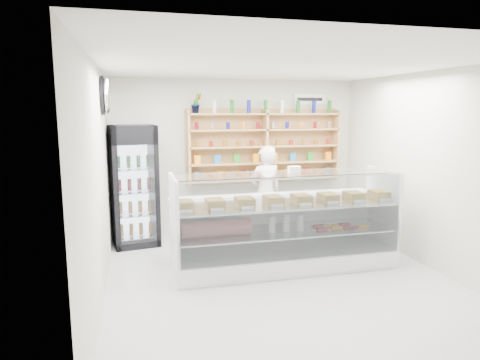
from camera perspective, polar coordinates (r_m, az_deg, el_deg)
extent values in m
plane|color=#B6B5BB|center=(5.87, 5.49, -13.29)|extent=(5.00, 5.00, 0.00)
plane|color=white|center=(5.45, 5.96, 15.05)|extent=(5.00, 5.00, 0.00)
plane|color=beige|center=(7.86, -0.47, 3.09)|extent=(4.50, 0.00, 4.50)
plane|color=beige|center=(3.30, 20.66, -6.24)|extent=(4.50, 0.00, 4.50)
plane|color=beige|center=(5.18, -18.40, -0.61)|extent=(0.00, 5.00, 5.00)
plane|color=beige|center=(6.59, 24.44, 1.06)|extent=(0.00, 5.00, 5.00)
cube|color=white|center=(6.32, 5.90, -10.31)|extent=(3.18, 0.90, 0.27)
cube|color=white|center=(6.57, 4.71, -5.29)|extent=(3.18, 0.05, 0.67)
cube|color=silver|center=(6.20, 5.96, -6.75)|extent=(3.05, 0.79, 0.02)
cube|color=silver|center=(6.10, 6.03, -3.21)|extent=(3.12, 0.83, 0.02)
cube|color=silver|center=(5.73, 7.51, -5.20)|extent=(3.12, 0.13, 1.11)
cube|color=silver|center=(5.97, 6.27, 0.85)|extent=(3.12, 0.63, 0.01)
imported|color=white|center=(7.41, 3.40, -1.79)|extent=(0.67, 0.51, 1.65)
cube|color=black|center=(7.34, -13.95, -0.74)|extent=(0.82, 0.80, 2.01)
cube|color=#2C0431|center=(6.92, -14.61, 5.77)|extent=(0.71, 0.13, 0.28)
cube|color=silver|center=(7.02, -14.31, -1.96)|extent=(0.60, 0.10, 1.59)
cube|color=tan|center=(7.53, -6.87, 4.20)|extent=(0.04, 0.28, 1.33)
cube|color=tan|center=(7.83, 3.38, 4.44)|extent=(0.04, 0.28, 1.33)
cube|color=tan|center=(8.35, 12.61, 4.54)|extent=(0.04, 0.28, 1.33)
cube|color=tan|center=(7.90, 3.34, 0.18)|extent=(2.80, 0.28, 0.03)
cube|color=tan|center=(7.86, 3.36, 2.34)|extent=(2.80, 0.28, 0.03)
cube|color=tan|center=(7.82, 3.38, 4.52)|extent=(2.80, 0.28, 0.03)
cube|color=tan|center=(7.81, 3.40, 6.71)|extent=(2.80, 0.28, 0.03)
cube|color=tan|center=(7.80, 3.42, 8.77)|extent=(2.80, 0.28, 0.03)
imported|color=#1E6626|center=(7.52, -5.84, 10.14)|extent=(0.23, 0.20, 0.34)
ellipsoid|color=silver|center=(6.31, -17.38, 10.70)|extent=(0.15, 0.50, 0.50)
cube|color=white|center=(8.24, 9.25, 10.57)|extent=(0.62, 0.03, 0.20)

